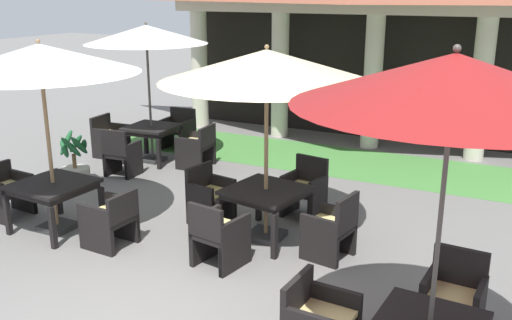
% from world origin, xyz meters
% --- Properties ---
extents(lawn_strip, '(11.67, 2.09, 0.01)m').
position_xyz_m(lawn_strip, '(0.00, 6.42, 0.00)').
color(lawn_strip, '#47843D').
rests_on(lawn_strip, ground).
extents(patio_table_near_foreground, '(1.04, 1.04, 0.72)m').
position_xyz_m(patio_table_near_foreground, '(-2.74, 1.31, 0.63)').
color(patio_table_near_foreground, black).
rests_on(patio_table_near_foreground, ground).
extents(patio_umbrella_near_foreground, '(2.65, 2.65, 2.71)m').
position_xyz_m(patio_umbrella_near_foreground, '(-2.74, 1.31, 2.44)').
color(patio_umbrella_near_foreground, '#2D2D2D').
rests_on(patio_umbrella_near_foreground, ground).
extents(patio_chair_near_foreground_east, '(0.61, 0.60, 0.78)m').
position_xyz_m(patio_chair_near_foreground_east, '(-1.67, 1.25, 0.38)').
color(patio_chair_near_foreground_east, black).
rests_on(patio_chair_near_foreground_east, ground).
extents(patio_chair_near_foreground_west, '(0.59, 0.61, 0.80)m').
position_xyz_m(patio_chair_near_foreground_west, '(-3.80, 1.38, 0.39)').
color(patio_chair_near_foreground_west, black).
rests_on(patio_chair_near_foreground_west, ground).
extents(patio_umbrella_mid_left, '(2.41, 2.41, 2.97)m').
position_xyz_m(patio_umbrella_mid_left, '(2.69, 0.09, 2.69)').
color(patio_umbrella_mid_left, '#2D2D2D').
rests_on(patio_umbrella_mid_left, ground).
extents(patio_chair_mid_left_north, '(0.58, 0.55, 0.89)m').
position_xyz_m(patio_chair_mid_left_north, '(2.76, 1.08, 0.41)').
color(patio_chair_mid_left_north, black).
rests_on(patio_chair_mid_left_north, ground).
extents(patio_table_mid_right, '(1.14, 1.14, 0.73)m').
position_xyz_m(patio_table_mid_right, '(0.07, 2.41, 0.63)').
color(patio_table_mid_right, black).
rests_on(patio_table_mid_right, ground).
extents(patio_umbrella_mid_right, '(2.81, 2.81, 2.67)m').
position_xyz_m(patio_umbrella_mid_right, '(0.07, 2.41, 2.38)').
color(patio_umbrella_mid_right, '#2D2D2D').
rests_on(patio_umbrella_mid_right, ground).
extents(patio_chair_mid_right_east, '(0.64, 0.63, 0.89)m').
position_xyz_m(patio_chair_mid_right_east, '(1.09, 2.23, 0.40)').
color(patio_chair_mid_right_east, black).
rests_on(patio_chair_mid_right_east, ground).
extents(patio_chair_mid_right_west, '(0.60, 0.65, 0.84)m').
position_xyz_m(patio_chair_mid_right_west, '(-0.94, 2.58, 0.40)').
color(patio_chair_mid_right_west, black).
rests_on(patio_chair_mid_right_west, ground).
extents(patio_chair_mid_right_south, '(0.63, 0.66, 0.86)m').
position_xyz_m(patio_chair_mid_right_south, '(-0.10, 1.40, 0.41)').
color(patio_chair_mid_right_south, black).
rests_on(patio_chair_mid_right_south, ground).
extents(patio_chair_mid_right_north, '(0.64, 0.58, 0.90)m').
position_xyz_m(patio_chair_mid_right_north, '(0.24, 3.42, 0.42)').
color(patio_chair_mid_right_north, black).
rests_on(patio_chair_mid_right_north, ground).
extents(patio_table_far_back, '(0.97, 0.97, 0.72)m').
position_xyz_m(patio_table_far_back, '(-3.59, 4.76, 0.62)').
color(patio_table_far_back, black).
rests_on(patio_table_far_back, ground).
extents(patio_umbrella_far_back, '(2.34, 2.34, 2.74)m').
position_xyz_m(patio_umbrella_far_back, '(-3.59, 4.76, 2.49)').
color(patio_umbrella_far_back, '#2D2D2D').
rests_on(patio_umbrella_far_back, ground).
extents(patio_chair_far_back_south, '(0.57, 0.54, 0.90)m').
position_xyz_m(patio_chair_far_back_south, '(-3.53, 3.73, 0.41)').
color(patio_chair_far_back_south, black).
rests_on(patio_chair_far_back_south, ground).
extents(patio_chair_far_back_north, '(0.66, 0.63, 0.85)m').
position_xyz_m(patio_chair_far_back_north, '(-3.66, 5.78, 0.41)').
color(patio_chair_far_back_north, black).
rests_on(patio_chair_far_back_north, ground).
extents(patio_chair_far_back_west, '(0.57, 0.66, 0.83)m').
position_xyz_m(patio_chair_far_back_west, '(-4.62, 4.69, 0.40)').
color(patio_chair_far_back_west, black).
rests_on(patio_chair_far_back_west, ground).
extents(patio_chair_far_back_east, '(0.61, 0.67, 0.83)m').
position_xyz_m(patio_chair_far_back_east, '(-2.57, 4.82, 0.40)').
color(patio_chair_far_back_east, black).
rests_on(patio_chair_far_back_east, ground).
extents(potted_palm_left_edge, '(0.57, 0.59, 0.96)m').
position_xyz_m(potted_palm_left_edge, '(-3.97, 3.00, 0.29)').
color(potted_palm_left_edge, '#B2AD9E').
rests_on(potted_palm_left_edge, ground).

